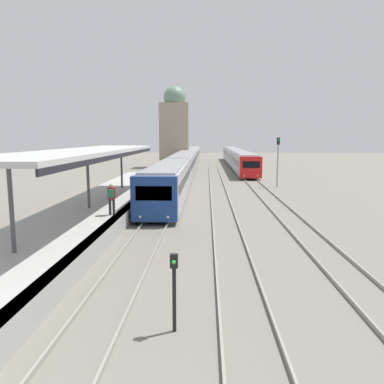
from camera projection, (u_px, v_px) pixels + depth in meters
name	position (u px, v px, depth m)	size (l,w,h in m)	color
platform_canopy	(88.00, 152.00, 21.19)	(4.00, 21.27, 3.36)	beige
person_on_platform	(111.00, 196.00, 19.55)	(0.40, 0.40, 1.66)	#2D2D33
train_near	(186.00, 161.00, 52.90)	(2.63, 65.01, 2.94)	navy
train_far	(236.00, 157.00, 64.96)	(2.57, 44.35, 2.89)	red
signal_post_near	(174.00, 284.00, 9.51)	(0.20, 0.21, 2.07)	black
signal_mast_far	(278.00, 156.00, 37.50)	(0.28, 0.29, 4.96)	gray
distant_domed_building	(175.00, 129.00, 61.99)	(4.70, 4.70, 13.28)	gray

